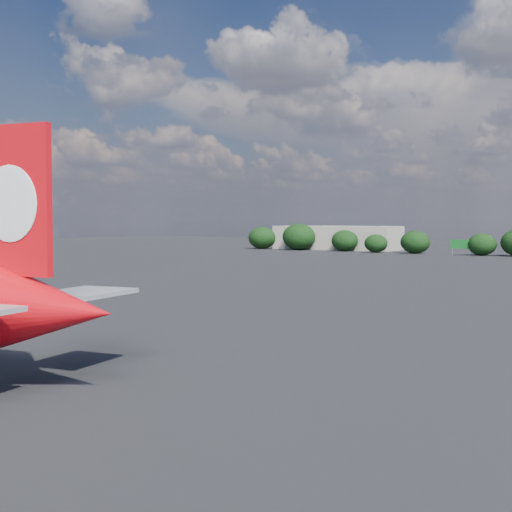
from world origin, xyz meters
The scene contains 3 objects.
ground centered at (0.00, 60.00, 0.00)m, with size 500.00×500.00×0.00m, color black.
terminal_building centered at (-65.00, 192.00, 4.00)m, with size 42.00×16.00×8.00m.
highway_sign centered at (-18.00, 176.00, 3.13)m, with size 6.00×0.30×4.50m.
Camera 1 is at (41.32, -28.05, 10.48)m, focal length 50.00 mm.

